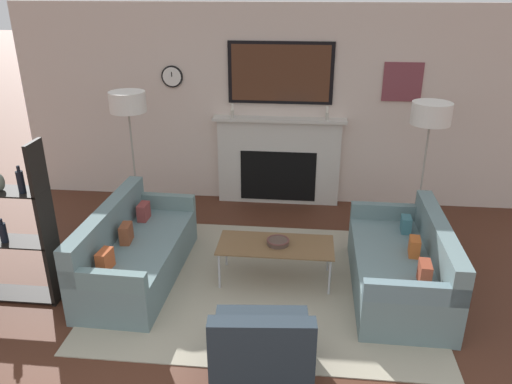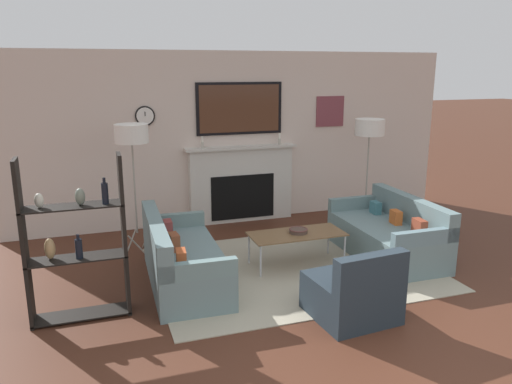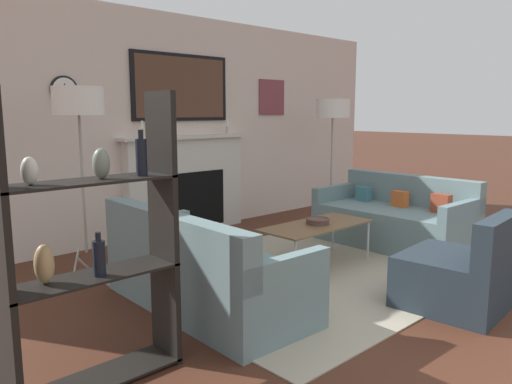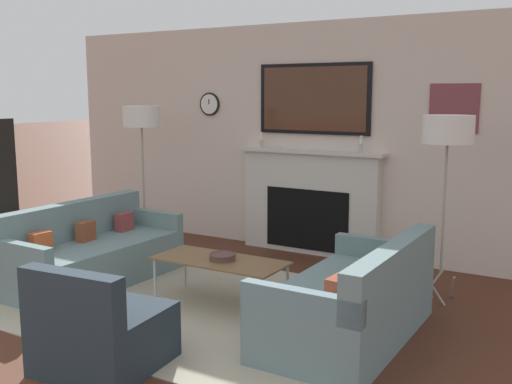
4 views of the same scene
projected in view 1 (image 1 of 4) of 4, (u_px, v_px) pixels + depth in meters
The scene contains 10 objects.
fireplace_wall at pixel (280, 117), 6.83m from camera, with size 7.28×0.28×2.70m.
area_rug at pixel (265, 283), 5.25m from camera, with size 3.38×2.58×0.01m.
couch_left at pixel (135, 253), 5.28m from camera, with size 0.84×1.84×0.79m.
couch_right at pixel (403, 268), 5.01m from camera, with size 0.89×1.72×0.79m.
armchair at pixel (262, 353), 3.90m from camera, with size 0.83×0.81×0.77m.
coffee_table at pixel (276, 247), 5.18m from camera, with size 1.20×0.53×0.43m.
decorative_bowl at pixel (278, 241), 5.16m from camera, with size 0.24×0.24×0.06m.
floor_lamp_left at pixel (128, 104), 5.93m from camera, with size 0.43×0.43×1.75m.
floor_lamp_right at pixel (431, 115), 5.61m from camera, with size 0.45×0.45×1.70m.
shelf_unit at pixel (1, 226), 4.75m from camera, with size 0.95×0.28×1.64m.
Camera 1 is at (0.36, -1.71, 2.95)m, focal length 35.00 mm.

